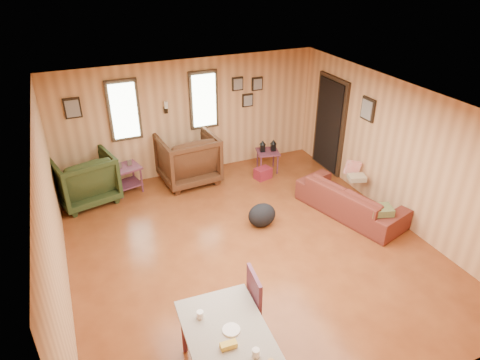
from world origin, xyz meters
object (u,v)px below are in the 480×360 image
Objects in this scene: sofa at (351,195)px; recliner_green at (84,176)px; side_table at (268,150)px; dining_table at (230,344)px; recliner_brown at (187,156)px; end_table at (126,174)px.

recliner_green reaches higher than sofa.
dining_table is at bearing -120.85° from side_table.
recliner_green is at bearing -4.00° from recliner_brown.
recliner_brown is 4.86m from dining_table.
recliner_brown is 0.77× the size of dining_table.
sofa is 4.93m from recliner_green.
sofa is at bearing -73.84° from side_table.
end_table is at bearing -6.02° from recliner_brown.
side_table is at bearing -5.62° from end_table.
sofa is at bearing -34.10° from end_table.
dining_table reaches higher than sofa.
side_table is (3.71, -0.24, -0.04)m from recliner_green.
end_table is (-3.56, 2.41, -0.02)m from sofa.
sofa is 1.77× the size of recliner_brown.
sofa reaches higher than side_table.
recliner_green is 3.72m from side_table.
recliner_green reaches higher than dining_table.
sofa is 4.09m from dining_table.
recliner_brown is at bearing 81.22° from dining_table.
end_table is at bearing 170.18° from recliner_green.
side_table is at bearing 163.00° from recliner_green.
side_table is at bearing 62.16° from dining_table.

